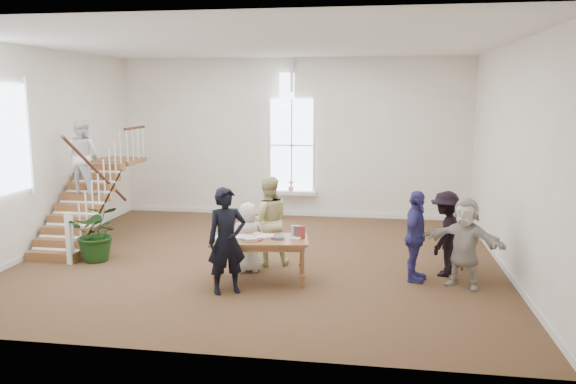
% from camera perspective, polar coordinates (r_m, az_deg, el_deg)
% --- Properties ---
extents(ground, '(10.00, 10.00, 0.00)m').
position_cam_1_polar(ground, '(12.12, -2.73, -6.82)').
color(ground, '#4A2E1D').
rests_on(ground, ground).
extents(room_shell, '(10.49, 10.00, 10.00)m').
position_cam_1_polar(room_shell, '(16.23, 0.35, -1.05)').
color(room_shell, silver).
rests_on(room_shell, ground).
extents(staircase, '(1.10, 4.10, 2.92)m').
position_cam_1_polar(staircase, '(13.97, -19.89, 1.63)').
color(staircase, brown).
rests_on(staircase, ground).
extents(library_table, '(1.90, 1.15, 0.90)m').
position_cam_1_polar(library_table, '(10.50, -3.03, -5.19)').
color(library_table, brown).
rests_on(library_table, ground).
extents(police_officer, '(0.82, 0.73, 1.89)m').
position_cam_1_polar(police_officer, '(9.94, -6.24, -4.95)').
color(police_officer, black).
rests_on(police_officer, ground).
extents(elderly_woman, '(0.78, 0.61, 1.40)m').
position_cam_1_polar(elderly_woman, '(11.15, -4.05, -4.60)').
color(elderly_woman, silver).
rests_on(elderly_woman, ground).
extents(person_yellow, '(1.08, 0.96, 1.85)m').
position_cam_1_polar(person_yellow, '(11.51, -2.06, -2.95)').
color(person_yellow, '#CFC881').
rests_on(person_yellow, ground).
extents(woman_cluster_a, '(0.67, 1.09, 1.73)m').
position_cam_1_polar(woman_cluster_a, '(10.78, 12.81, -4.41)').
color(woman_cluster_a, navy).
rests_on(woman_cluster_a, ground).
extents(woman_cluster_b, '(0.96, 1.22, 1.66)m').
position_cam_1_polar(woman_cluster_b, '(11.28, 15.70, -4.09)').
color(woman_cluster_b, black).
rests_on(woman_cluster_b, ground).
extents(woman_cluster_c, '(1.59, 1.13, 1.66)m').
position_cam_1_polar(woman_cluster_c, '(10.70, 17.50, -4.95)').
color(woman_cluster_c, '#BBB4A8').
rests_on(woman_cluster_c, ground).
extents(floor_plant, '(1.35, 1.26, 1.22)m').
position_cam_1_polar(floor_plant, '(12.53, -18.79, -3.91)').
color(floor_plant, '#153611').
rests_on(floor_plant, ground).
extents(side_chair, '(0.40, 0.40, 0.86)m').
position_cam_1_polar(side_chair, '(11.95, 16.58, -5.12)').
color(side_chair, '#3A1C10').
rests_on(side_chair, ground).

